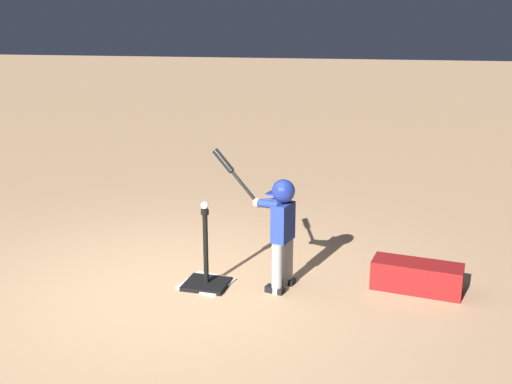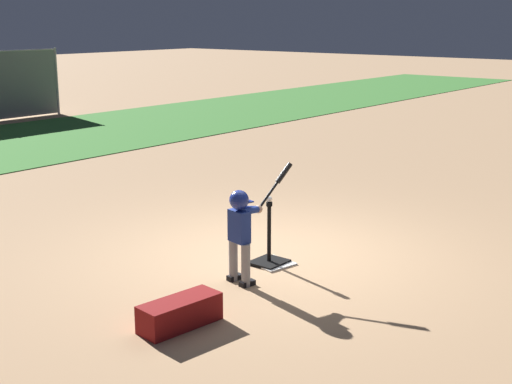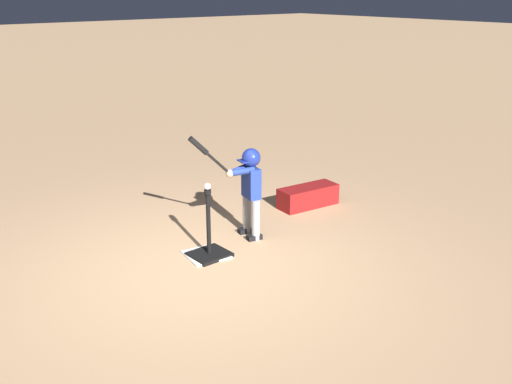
% 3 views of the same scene
% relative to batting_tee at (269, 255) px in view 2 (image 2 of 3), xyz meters
% --- Properties ---
extents(ground_plane, '(90.00, 90.00, 0.00)m').
position_rel_batting_tee_xyz_m(ground_plane, '(0.29, 0.26, -0.12)').
color(ground_plane, tan).
extents(home_plate, '(0.51, 0.51, 0.02)m').
position_rel_batting_tee_xyz_m(home_plate, '(0.02, -0.04, -0.11)').
color(home_plate, white).
rests_on(home_plate, ground_plane).
extents(batting_tee, '(0.42, 0.38, 0.78)m').
position_rel_batting_tee_xyz_m(batting_tee, '(0.00, 0.00, 0.00)').
color(batting_tee, black).
rests_on(batting_tee, ground_plane).
extents(batter_child, '(0.86, 0.38, 1.31)m').
position_rel_batting_tee_xyz_m(batter_child, '(-0.69, -0.15, 0.58)').
color(batter_child, gray).
rests_on(batter_child, ground_plane).
extents(baseball, '(0.07, 0.07, 0.07)m').
position_rel_batting_tee_xyz_m(baseball, '(0.00, -0.00, 0.70)').
color(baseball, white).
rests_on(baseball, batting_tee).
extents(equipment_bag, '(0.87, 0.42, 0.28)m').
position_rel_batting_tee_xyz_m(equipment_bag, '(-1.98, -0.45, 0.02)').
color(equipment_bag, maroon).
rests_on(equipment_bag, ground_plane).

